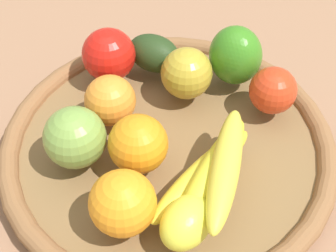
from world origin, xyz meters
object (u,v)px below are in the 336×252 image
(avocado, at_px, (154,53))
(lemon_0, at_px, (187,222))
(orange_2, at_px, (110,100))
(apple_3, at_px, (273,90))
(banana_bunch, at_px, (213,171))
(apple_1, at_px, (75,138))
(orange_0, at_px, (138,144))
(apple_2, at_px, (109,55))
(orange_1, at_px, (123,203))
(apple_0, at_px, (187,73))
(bell_pepper, at_px, (235,55))

(avocado, height_order, lemon_0, avocado)
(orange_2, relative_size, apple_3, 1.06)
(banana_bunch, distance_m, orange_2, 0.17)
(orange_2, distance_m, apple_3, 0.22)
(apple_1, xyz_separation_m, orange_2, (-0.06, -0.06, -0.00))
(orange_2, xyz_separation_m, lemon_0, (-0.04, 0.20, -0.01))
(apple_1, relative_size, avocado, 0.96)
(lemon_0, bearing_deg, orange_0, -78.77)
(apple_2, bearing_deg, apple_3, 145.73)
(banana_bunch, height_order, avocado, banana_bunch)
(lemon_0, bearing_deg, orange_1, -31.23)
(apple_2, distance_m, avocado, 0.07)
(apple_0, height_order, bell_pepper, bell_pepper)
(orange_1, bearing_deg, banana_bunch, -172.43)
(banana_bunch, distance_m, apple_1, 0.17)
(orange_2, bearing_deg, lemon_0, 100.59)
(bell_pepper, xyz_separation_m, apple_3, (-0.03, 0.07, -0.01))
(avocado, bearing_deg, orange_0, 67.57)
(bell_pepper, distance_m, apple_3, 0.08)
(lemon_0, bearing_deg, bell_pepper, -123.84)
(lemon_0, bearing_deg, apple_1, -57.13)
(orange_1, distance_m, orange_0, 0.09)
(orange_1, relative_size, orange_0, 1.02)
(apple_2, relative_size, avocado, 0.96)
(apple_0, distance_m, apple_2, 0.12)
(apple_2, relative_size, bell_pepper, 0.88)
(apple_2, distance_m, orange_2, 0.09)
(orange_1, height_order, avocado, orange_1)
(apple_2, height_order, bell_pepper, bell_pepper)
(apple_0, relative_size, apple_3, 1.12)
(avocado, relative_size, orange_0, 1.10)
(orange_0, bearing_deg, banana_bunch, 139.68)
(apple_1, bearing_deg, orange_0, 156.56)
(apple_2, distance_m, apple_3, 0.24)
(avocado, bearing_deg, apple_1, 44.71)
(apple_1, bearing_deg, apple_3, -178.00)
(apple_1, distance_m, lemon_0, 0.17)
(apple_2, height_order, orange_0, apple_2)
(lemon_0, bearing_deg, apple_3, -138.94)
(apple_1, bearing_deg, orange_1, 106.77)
(orange_1, xyz_separation_m, apple_3, (-0.24, -0.12, -0.01))
(apple_0, distance_m, avocado, 0.07)
(apple_1, height_order, orange_0, apple_1)
(avocado, bearing_deg, bell_pepper, 150.06)
(apple_1, height_order, avocado, apple_1)
(orange_2, bearing_deg, apple_1, 44.69)
(orange_2, relative_size, lemon_0, 0.97)
(apple_0, relative_size, orange_2, 1.06)
(bell_pepper, bearing_deg, lemon_0, 112.43)
(apple_0, distance_m, orange_2, 0.11)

